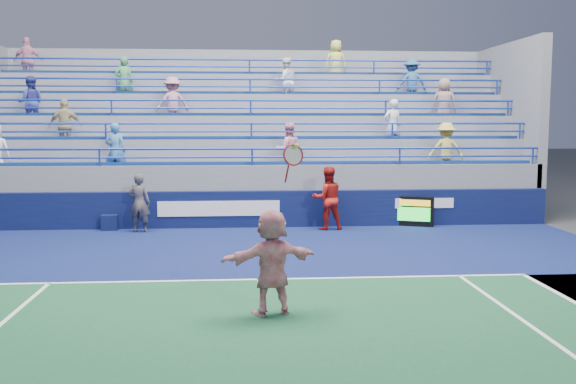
{
  "coord_description": "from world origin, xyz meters",
  "views": [
    {
      "loc": [
        -0.36,
        -12.55,
        3.16
      ],
      "look_at": [
        0.77,
        2.5,
        1.5
      ],
      "focal_mm": 40.0,
      "sensor_mm": 36.0,
      "label": 1
    }
  ],
  "objects": [
    {
      "name": "bleacher_stand",
      "position": [
        -0.0,
        10.27,
        1.55
      ],
      "size": [
        18.0,
        5.6,
        6.13
      ],
      "color": "slate",
      "rests_on": "ground"
    },
    {
      "name": "line_judge",
      "position": [
        -3.24,
        5.85,
        0.85
      ],
      "size": [
        0.66,
        0.47,
        1.7
      ],
      "primitive_type": "imported",
      "rotation": [
        0.0,
        0.0,
        3.04
      ],
      "color": "#121734",
      "rests_on": "ground"
    },
    {
      "name": "serve_speed_board",
      "position": [
        4.79,
        6.28,
        0.46
      ],
      "size": [
        1.28,
        0.61,
        0.92
      ],
      "color": "black",
      "rests_on": "ground"
    },
    {
      "name": "judge_chair",
      "position": [
        -4.17,
        6.31,
        0.26
      ],
      "size": [
        0.49,
        0.49,
        0.82
      ],
      "color": "#0C143A",
      "rests_on": "ground"
    },
    {
      "name": "tennis_player",
      "position": [
        0.14,
        -2.3,
        0.88
      ],
      "size": [
        1.71,
        0.98,
        2.81
      ],
      "color": "white",
      "rests_on": "ground"
    },
    {
      "name": "ground",
      "position": [
        0.0,
        0.0,
        0.0
      ],
      "size": [
        120.0,
        120.0,
        0.0
      ],
      "primitive_type": "plane",
      "color": "#333538"
    },
    {
      "name": "sponsor_wall",
      "position": [
        0.0,
        6.5,
        0.55
      ],
      "size": [
        18.0,
        0.32,
        1.1
      ],
      "color": "#0A103B",
      "rests_on": "ground"
    },
    {
      "name": "ball_girl",
      "position": [
        2.18,
        5.88,
        0.93
      ],
      "size": [
        0.98,
        0.8,
        1.86
      ],
      "primitive_type": "imported",
      "rotation": [
        0.0,
        0.0,
        3.26
      ],
      "color": "#AB1913",
      "rests_on": "ground"
    }
  ]
}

